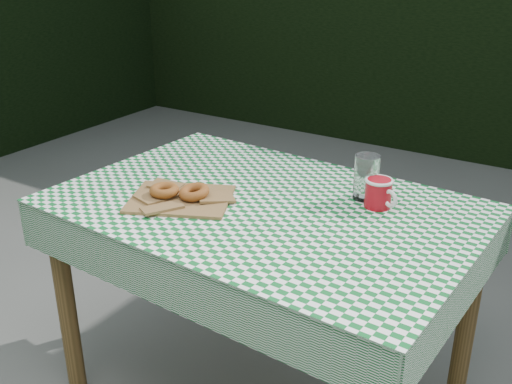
# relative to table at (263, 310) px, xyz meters

# --- Properties ---
(hedge_north) EXTENTS (7.00, 0.70, 1.80)m
(hedge_north) POSITION_rel_table_xyz_m (-0.11, 3.20, 0.53)
(hedge_north) COLOR black
(hedge_north) RESTS_ON ground
(table) EXTENTS (1.27, 0.89, 0.75)m
(table) POSITION_rel_table_xyz_m (0.00, 0.00, 0.00)
(table) COLOR brown
(table) RESTS_ON ground
(tablecloth) EXTENTS (1.29, 0.91, 0.01)m
(tablecloth) POSITION_rel_table_xyz_m (0.00, 0.00, 0.38)
(tablecloth) COLOR #0E5923
(tablecloth) RESTS_ON table
(paper_bag) EXTENTS (0.37, 0.34, 0.02)m
(paper_bag) POSITION_rel_table_xyz_m (-0.22, -0.12, 0.39)
(paper_bag) COLOR olive
(paper_bag) RESTS_ON tablecloth
(bagel_front) EXTENTS (0.12, 0.12, 0.03)m
(bagel_front) POSITION_rel_table_xyz_m (-0.27, -0.14, 0.41)
(bagel_front) COLOR #944D1E
(bagel_front) RESTS_ON paper_bag
(bagel_back) EXTENTS (0.12, 0.12, 0.03)m
(bagel_back) POSITION_rel_table_xyz_m (-0.18, -0.10, 0.41)
(bagel_back) COLOR brown
(bagel_back) RESTS_ON paper_bag
(coffee_mug) EXTENTS (0.21, 0.21, 0.09)m
(coffee_mug) POSITION_rel_table_xyz_m (0.30, 0.15, 0.42)
(coffee_mug) COLOR #A30A15
(coffee_mug) RESTS_ON tablecloth
(drinking_glass) EXTENTS (0.10, 0.10, 0.14)m
(drinking_glass) POSITION_rel_table_xyz_m (0.24, 0.19, 0.45)
(drinking_glass) COLOR white
(drinking_glass) RESTS_ON tablecloth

